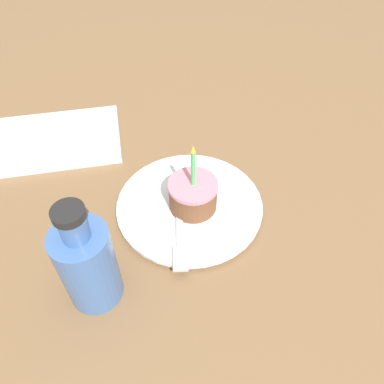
{
  "coord_description": "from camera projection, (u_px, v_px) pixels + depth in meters",
  "views": [
    {
      "loc": [
        0.08,
        0.47,
        0.53
      ],
      "look_at": [
        -0.0,
        0.03,
        0.05
      ],
      "focal_mm": 35.0,
      "sensor_mm": 36.0,
      "label": 1
    }
  ],
  "objects": [
    {
      "name": "ground_plane",
      "position": [
        187.0,
        205.0,
        0.73
      ],
      "size": [
        2.4,
        2.4,
        0.04
      ],
      "color": "brown",
      "rests_on": "ground"
    },
    {
      "name": "plate",
      "position": [
        192.0,
        205.0,
        0.69
      ],
      "size": [
        0.27,
        0.27,
        0.02
      ],
      "color": "silver",
      "rests_on": "ground_plane"
    },
    {
      "name": "cake_slice",
      "position": [
        193.0,
        195.0,
        0.66
      ],
      "size": [
        0.09,
        0.09,
        0.14
      ],
      "color": "brown",
      "rests_on": "plate"
    },
    {
      "name": "fork",
      "position": [
        180.0,
        229.0,
        0.64
      ],
      "size": [
        0.05,
        0.19,
        0.0
      ],
      "color": "#B2B2B7",
      "rests_on": "plate"
    },
    {
      "name": "bottle",
      "position": [
        87.0,
        263.0,
        0.52
      ],
      "size": [
        0.08,
        0.08,
        0.2
      ],
      "color": "#3F66A5",
      "rests_on": "ground_plane"
    },
    {
      "name": "marble_board",
      "position": [
        53.0,
        140.0,
        0.82
      ],
      "size": [
        0.29,
        0.18,
        0.02
      ],
      "color": "silver",
      "rests_on": "ground_plane"
    }
  ]
}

